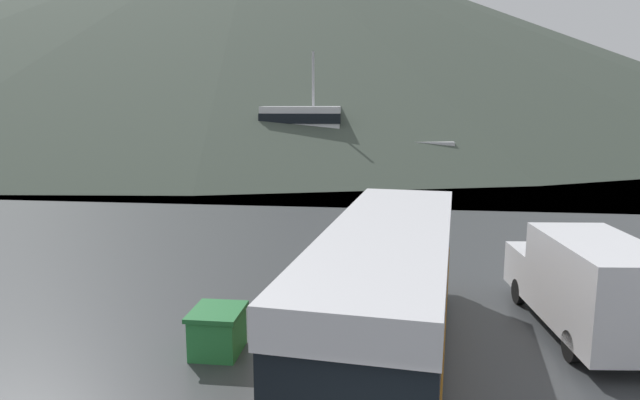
# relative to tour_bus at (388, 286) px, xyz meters

# --- Properties ---
(water_surface) EXTENTS (240.00, 240.00, 0.00)m
(water_surface) POSITION_rel_tour_bus_xyz_m (-0.19, 137.99, -1.73)
(water_surface) COLOR slate
(water_surface) RESTS_ON ground
(hill_backdrop) EXTENTS (231.40, 231.40, 48.14)m
(hill_backdrop) POSITION_rel_tour_bus_xyz_m (-34.35, 134.19, 22.34)
(hill_backdrop) COLOR #3D473D
(hill_backdrop) RESTS_ON ground
(tour_bus) EXTENTS (3.65, 10.53, 3.06)m
(tour_bus) POSITION_rel_tour_bus_xyz_m (0.00, 0.00, 0.00)
(tour_bus) COLOR #B26614
(tour_bus) RESTS_ON ground
(delivery_van) EXTENTS (2.58, 6.07, 2.50)m
(delivery_van) POSITION_rel_tour_bus_xyz_m (4.81, 2.10, -0.42)
(delivery_van) COLOR silver
(delivery_van) RESTS_ON ground
(fishing_boat) EXTENTS (19.90, 7.08, 9.43)m
(fishing_boat) POSITION_rel_tour_bus_xyz_m (-5.53, 33.84, 0.23)
(fishing_boat) COLOR #19234C
(fishing_boat) RESTS_ON water_surface
(storage_bin) EXTENTS (1.15, 1.35, 1.04)m
(storage_bin) POSITION_rel_tour_bus_xyz_m (-3.83, -0.02, -1.21)
(storage_bin) COLOR #287F3D
(storage_bin) RESTS_ON ground
(mooring_bollard) EXTENTS (0.37, 0.37, 0.75)m
(mooring_bollard) POSITION_rel_tour_bus_xyz_m (-0.62, 16.06, -1.33)
(mooring_bollard) COLOR #B29919
(mooring_bollard) RESTS_ON ground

